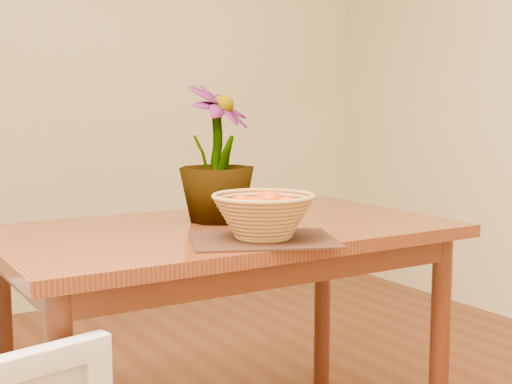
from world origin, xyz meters
TOP-DOWN VIEW (x-y plane):
  - wall_back at (0.00, 2.25)m, footprint 4.00×0.02m
  - table at (0.00, 0.30)m, footprint 1.40×0.80m
  - placemat at (-0.03, 0.03)m, footprint 0.48×0.43m
  - wicker_basket at (-0.03, 0.03)m, footprint 0.29×0.29m
  - orange_pile at (-0.03, 0.03)m, footprint 0.17×0.17m
  - potted_plant at (0.02, 0.39)m, footprint 0.35×0.35m

SIDE VIEW (x-z plane):
  - table at x=0.00m, z-range 0.29..1.04m
  - placemat at x=-0.03m, z-range 0.75..0.76m
  - wicker_basket at x=-0.03m, z-range 0.76..0.87m
  - orange_pile at x=-0.03m, z-range 0.80..0.88m
  - potted_plant at x=0.02m, z-range 0.75..1.19m
  - wall_back at x=0.00m, z-range 0.00..2.70m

